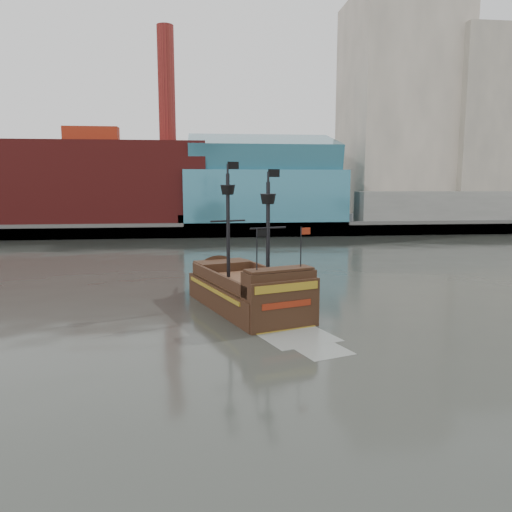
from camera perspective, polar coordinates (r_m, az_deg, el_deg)
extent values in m
plane|color=#2B2D28|center=(28.17, -1.06, -11.97)|extent=(400.00, 400.00, 0.00)
cube|color=slate|center=(118.63, -5.47, 4.16)|extent=(220.00, 60.00, 2.00)
cube|color=#4C4C49|center=(89.22, -5.04, 2.95)|extent=(220.00, 1.00, 2.60)
cube|color=maroon|center=(100.17, -18.08, 7.87)|extent=(42.00, 18.00, 15.00)
cube|color=teal|center=(97.13, 0.73, 6.80)|extent=(30.00, 16.00, 10.00)
cube|color=beige|center=(115.49, 15.57, 15.72)|extent=(20.00, 22.00, 46.00)
cube|color=#A49A89|center=(119.39, 24.48, 13.10)|extent=(18.00, 18.00, 38.00)
cube|color=beige|center=(135.24, 16.88, 15.84)|extent=(24.00, 20.00, 52.00)
cube|color=slate|center=(105.34, 22.08, 5.22)|extent=(40.00, 6.00, 6.00)
cylinder|color=maroon|center=(102.05, -10.20, 18.60)|extent=(3.20, 3.20, 22.00)
cube|color=teal|center=(97.23, 0.74, 11.52)|extent=(28.00, 14.94, 8.78)
cube|color=black|center=(39.23, -1.13, -5.11)|extent=(8.99, 13.59, 2.72)
cube|color=#492D1B|center=(38.90, -1.14, -2.93)|extent=(8.09, 12.23, 0.31)
cube|color=black|center=(43.39, -3.87, -1.27)|extent=(5.02, 3.81, 1.05)
cube|color=black|center=(33.95, 2.65, -3.27)|extent=(5.25, 3.18, 1.89)
cube|color=black|center=(33.51, 3.41, -6.38)|extent=(4.95, 1.89, 4.19)
cube|color=olive|center=(33.00, 3.56, -3.63)|extent=(4.49, 1.59, 0.52)
cube|color=maroon|center=(33.26, 3.54, -5.57)|extent=(3.50, 1.26, 0.42)
cylinder|color=black|center=(39.40, -3.21, 3.44)|extent=(0.37, 0.37, 8.17)
cylinder|color=black|center=(37.03, 1.38, 2.64)|extent=(0.37, 0.37, 7.54)
cone|color=black|center=(39.25, -3.24, 7.55)|extent=(1.46, 1.46, 0.73)
cone|color=black|center=(36.86, 1.39, 6.53)|extent=(1.46, 1.46, 0.73)
cube|color=black|center=(39.45, -2.62, 10.30)|extent=(0.90, 0.33, 0.58)
cube|color=black|center=(37.06, 2.06, 9.45)|extent=(0.90, 0.33, 0.58)
cube|color=gray|center=(32.40, 4.91, -9.23)|extent=(5.43, 5.00, 0.02)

